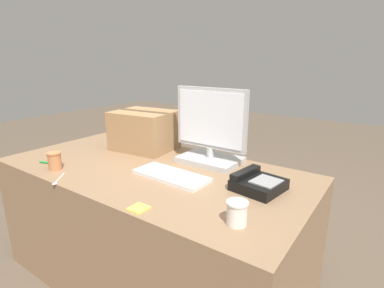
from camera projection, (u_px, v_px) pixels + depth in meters
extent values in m
plane|color=brown|center=(155.00, 275.00, 1.93)|extent=(12.00, 12.00, 0.00)
cube|color=#8C6B4C|center=(153.00, 224.00, 1.82)|extent=(1.80, 0.90, 0.73)
cube|color=#B7B7B7|center=(210.00, 160.00, 1.81)|extent=(0.36, 0.25, 0.03)
cylinder|color=#B2B2B2|center=(210.00, 152.00, 1.80)|extent=(0.04, 0.04, 0.06)
cube|color=#B2B2B2|center=(211.00, 118.00, 1.74)|extent=(0.46, 0.03, 0.36)
cube|color=white|center=(209.00, 119.00, 1.73)|extent=(0.42, 0.01, 0.31)
cube|color=silver|center=(171.00, 176.00, 1.58)|extent=(0.43, 0.19, 0.02)
cube|color=silver|center=(171.00, 173.00, 1.57)|extent=(0.39, 0.15, 0.01)
cube|color=black|center=(259.00, 185.00, 1.43)|extent=(0.24, 0.24, 0.05)
cube|color=black|center=(246.00, 173.00, 1.47)|extent=(0.07, 0.21, 0.03)
cube|color=gray|center=(266.00, 181.00, 1.39)|extent=(0.13, 0.14, 0.01)
cylinder|color=#BC7547|center=(55.00, 162.00, 1.69)|extent=(0.07, 0.07, 0.09)
cylinder|color=#BC7547|center=(54.00, 153.00, 1.67)|extent=(0.08, 0.08, 0.01)
cylinder|color=white|center=(237.00, 214.00, 1.12)|extent=(0.08, 0.08, 0.09)
cylinder|color=white|center=(237.00, 203.00, 1.11)|extent=(0.08, 0.08, 0.01)
cube|color=silver|center=(60.00, 178.00, 1.57)|extent=(0.09, 0.10, 0.00)
ellipsoid|color=silver|center=(55.00, 183.00, 1.50)|extent=(0.04, 0.04, 0.00)
cube|color=#9E754C|center=(144.00, 130.00, 2.06)|extent=(0.43, 0.36, 0.26)
cube|color=brown|center=(144.00, 111.00, 2.02)|extent=(0.39, 0.08, 0.00)
cylinder|color=#198C33|center=(48.00, 163.00, 1.79)|extent=(0.12, 0.05, 0.01)
cube|color=#E5DB4C|center=(139.00, 208.00, 1.25)|extent=(0.07, 0.07, 0.01)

